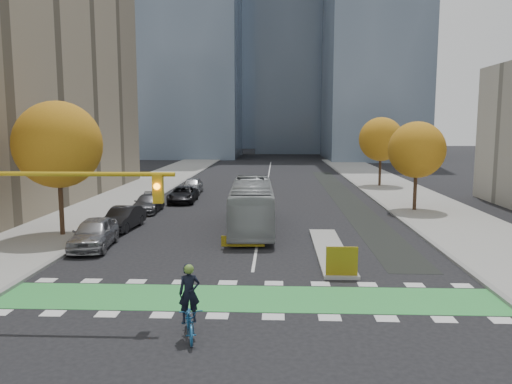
# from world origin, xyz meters

# --- Properties ---
(ground) EXTENTS (300.00, 300.00, 0.00)m
(ground) POSITION_xyz_m (0.00, 0.00, 0.00)
(ground) COLOR black
(ground) RESTS_ON ground
(sidewalk_west) EXTENTS (7.00, 120.00, 0.15)m
(sidewalk_west) POSITION_xyz_m (-13.50, 20.00, 0.07)
(sidewalk_west) COLOR gray
(sidewalk_west) RESTS_ON ground
(sidewalk_east) EXTENTS (7.00, 120.00, 0.15)m
(sidewalk_east) POSITION_xyz_m (13.50, 20.00, 0.07)
(sidewalk_east) COLOR gray
(sidewalk_east) RESTS_ON ground
(curb_west) EXTENTS (0.30, 120.00, 0.16)m
(curb_west) POSITION_xyz_m (-10.00, 20.00, 0.07)
(curb_west) COLOR gray
(curb_west) RESTS_ON ground
(curb_east) EXTENTS (0.30, 120.00, 0.16)m
(curb_east) POSITION_xyz_m (10.00, 20.00, 0.07)
(curb_east) COLOR gray
(curb_east) RESTS_ON ground
(bike_crossing) EXTENTS (20.00, 3.00, 0.01)m
(bike_crossing) POSITION_xyz_m (0.00, 1.50, 0.01)
(bike_crossing) COLOR green
(bike_crossing) RESTS_ON ground
(centre_line) EXTENTS (0.15, 70.00, 0.01)m
(centre_line) POSITION_xyz_m (0.00, 40.00, 0.01)
(centre_line) COLOR silver
(centre_line) RESTS_ON ground
(bike_lane_paint) EXTENTS (2.50, 50.00, 0.01)m
(bike_lane_paint) POSITION_xyz_m (7.50, 30.00, 0.01)
(bike_lane_paint) COLOR black
(bike_lane_paint) RESTS_ON ground
(median_island) EXTENTS (1.60, 10.00, 0.16)m
(median_island) POSITION_xyz_m (4.00, 9.00, 0.08)
(median_island) COLOR gray
(median_island) RESTS_ON ground
(hazard_board) EXTENTS (1.40, 0.12, 1.30)m
(hazard_board) POSITION_xyz_m (4.00, 4.20, 0.80)
(hazard_board) COLOR yellow
(hazard_board) RESTS_ON median_island
(tower_ne) EXTENTS (18.00, 24.00, 60.00)m
(tower_ne) POSITION_xyz_m (20.00, 85.00, 30.00)
(tower_ne) COLOR #47566B
(tower_ne) RESTS_ON ground
(tower_far) EXTENTS (26.00, 26.00, 80.00)m
(tower_far) POSITION_xyz_m (-4.00, 140.00, 40.00)
(tower_far) COLOR #47566B
(tower_far) RESTS_ON ground
(tree_west) EXTENTS (5.20, 5.20, 8.22)m
(tree_west) POSITION_xyz_m (-12.00, 12.00, 5.62)
(tree_west) COLOR #332114
(tree_west) RESTS_ON ground
(tree_east_near) EXTENTS (4.40, 4.40, 7.08)m
(tree_east_near) POSITION_xyz_m (12.00, 22.00, 4.86)
(tree_east_near) COLOR #332114
(tree_east_near) RESTS_ON ground
(tree_east_far) EXTENTS (4.80, 4.80, 7.65)m
(tree_east_far) POSITION_xyz_m (12.50, 38.00, 5.24)
(tree_east_far) COLOR #332114
(tree_east_far) RESTS_ON ground
(traffic_signal_west) EXTENTS (8.53, 0.56, 5.20)m
(traffic_signal_west) POSITION_xyz_m (-7.93, -0.51, 4.03)
(traffic_signal_west) COLOR #BF9914
(traffic_signal_west) RESTS_ON ground
(cyclist) EXTENTS (1.22, 2.20, 2.41)m
(cyclist) POSITION_xyz_m (-1.67, -2.20, 0.80)
(cyclist) COLOR #1D5789
(cyclist) RESTS_ON ground
(bus) EXTENTS (3.12, 11.46, 3.16)m
(bus) POSITION_xyz_m (-0.52, 14.80, 1.58)
(bus) COLOR #999EA0
(bus) RESTS_ON ground
(parked_car_a) EXTENTS (2.45, 5.12, 1.69)m
(parked_car_a) POSITION_xyz_m (-9.00, 9.24, 0.84)
(parked_car_a) COLOR gray
(parked_car_a) RESTS_ON ground
(parked_car_b) EXTENTS (1.94, 4.60, 1.48)m
(parked_car_b) POSITION_xyz_m (-8.93, 14.24, 0.74)
(parked_car_b) COLOR black
(parked_car_b) RESTS_ON ground
(parked_car_c) EXTENTS (2.01, 4.78, 1.38)m
(parked_car_c) POSITION_xyz_m (-9.00, 20.85, 0.69)
(parked_car_c) COLOR #444449
(parked_car_c) RESTS_ON ground
(parked_car_d) EXTENTS (2.46, 5.03, 1.37)m
(parked_car_d) POSITION_xyz_m (-7.18, 25.85, 0.69)
(parked_car_d) COLOR black
(parked_car_d) RESTS_ON ground
(parked_car_e) EXTENTS (2.02, 4.69, 1.58)m
(parked_car_e) POSITION_xyz_m (-7.32, 31.69, 0.79)
(parked_car_e) COLOR #9C9CA1
(parked_car_e) RESTS_ON ground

